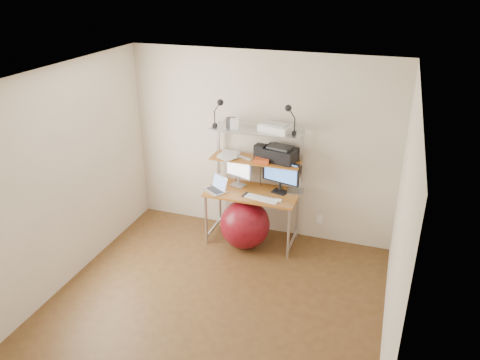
# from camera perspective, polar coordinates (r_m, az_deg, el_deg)

# --- Properties ---
(room) EXTENTS (3.60, 3.60, 3.60)m
(room) POSITION_cam_1_polar(r_m,az_deg,el_deg) (4.68, -3.66, -3.13)
(room) COLOR brown
(room) RESTS_ON ground
(computer_desk) EXTENTS (1.20, 0.60, 1.57)m
(computer_desk) POSITION_cam_1_polar(r_m,az_deg,el_deg) (6.08, 1.73, 0.63)
(computer_desk) COLOR #AE6622
(computer_desk) RESTS_ON ground
(desktop) EXTENTS (1.20, 0.60, 0.00)m
(desktop) POSITION_cam_1_polar(r_m,az_deg,el_deg) (6.12, 1.54, -1.44)
(desktop) COLOR #AE6622
(desktop) RESTS_ON computer_desk
(mid_shelf) EXTENTS (1.18, 0.34, 0.00)m
(mid_shelf) POSITION_cam_1_polar(r_m,az_deg,el_deg) (6.06, 1.94, 2.57)
(mid_shelf) COLOR #AE6622
(mid_shelf) RESTS_ON computer_desk
(top_shelf) EXTENTS (1.18, 0.34, 0.00)m
(top_shelf) POSITION_cam_1_polar(r_m,az_deg,el_deg) (5.93, 2.00, 6.16)
(top_shelf) COLOR #BBBABF
(top_shelf) RESTS_ON computer_desk
(floor) EXTENTS (3.60, 3.60, 0.00)m
(floor) POSITION_cam_1_polar(r_m,az_deg,el_deg) (5.37, -3.29, -15.03)
(floor) COLOR brown
(floor) RESTS_ON ground
(wall_outlet) EXTENTS (0.08, 0.01, 0.12)m
(wall_outlet) POSITION_cam_1_polar(r_m,az_deg,el_deg) (6.46, 9.66, -4.72)
(wall_outlet) COLOR white
(wall_outlet) RESTS_ON room
(monitor_silver) EXTENTS (0.40, 0.20, 0.46)m
(monitor_silver) POSITION_cam_1_polar(r_m,az_deg,el_deg) (6.20, -0.18, 1.44)
(monitor_silver) COLOR #B1B1B6
(monitor_silver) RESTS_ON desktop
(monitor_black) EXTENTS (0.51, 0.19, 0.52)m
(monitor_black) POSITION_cam_1_polar(r_m,az_deg,el_deg) (6.03, 4.98, 0.81)
(monitor_black) COLOR black
(monitor_black) RESTS_ON desktop
(laptop) EXTENTS (0.37, 0.35, 0.26)m
(laptop) POSITION_cam_1_polar(r_m,az_deg,el_deg) (6.14, -2.79, -0.92)
(laptop) COLOR silver
(laptop) RESTS_ON desktop
(keyboard) EXTENTS (0.45, 0.19, 0.01)m
(keyboard) POSITION_cam_1_polar(r_m,az_deg,el_deg) (5.93, 2.65, -2.28)
(keyboard) COLOR white
(keyboard) RESTS_ON desktop
(mouse) EXTENTS (0.09, 0.06, 0.02)m
(mouse) POSITION_cam_1_polar(r_m,az_deg,el_deg) (5.89, 4.69, -2.49)
(mouse) COLOR white
(mouse) RESTS_ON desktop
(mac_mini) EXTENTS (0.23, 0.23, 0.04)m
(mac_mini) POSITION_cam_1_polar(r_m,az_deg,el_deg) (6.10, 6.75, -1.46)
(mac_mini) COLOR silver
(mac_mini) RESTS_ON desktop
(phone) EXTENTS (0.10, 0.15, 0.01)m
(phone) POSITION_cam_1_polar(r_m,az_deg,el_deg) (6.02, 0.78, -1.81)
(phone) COLOR black
(phone) RESTS_ON desktop
(printer) EXTENTS (0.47, 0.37, 0.20)m
(printer) POSITION_cam_1_polar(r_m,az_deg,el_deg) (6.00, 4.86, 3.19)
(printer) COLOR black
(printer) RESTS_ON mid_shelf
(nas_cube) EXTENTS (0.15, 0.15, 0.20)m
(nas_cube) POSITION_cam_1_polar(r_m,az_deg,el_deg) (6.04, 2.48, 3.46)
(nas_cube) COLOR black
(nas_cube) RESTS_ON mid_shelf
(red_box) EXTENTS (0.21, 0.15, 0.05)m
(red_box) POSITION_cam_1_polar(r_m,az_deg,el_deg) (5.95, 2.67, 2.39)
(red_box) COLOR #CF4F21
(red_box) RESTS_ON mid_shelf
(scanner) EXTENTS (0.43, 0.33, 0.10)m
(scanner) POSITION_cam_1_polar(r_m,az_deg,el_deg) (5.86, 4.36, 6.39)
(scanner) COLOR white
(scanner) RESTS_ON top_shelf
(box_white) EXTENTS (0.13, 0.12, 0.13)m
(box_white) POSITION_cam_1_polar(r_m,az_deg,el_deg) (5.94, -0.68, 6.86)
(box_white) COLOR white
(box_white) RESTS_ON top_shelf
(box_grey) EXTENTS (0.13, 0.13, 0.11)m
(box_grey) POSITION_cam_1_polar(r_m,az_deg,el_deg) (6.03, -1.16, 7.05)
(box_grey) COLOR #303133
(box_grey) RESTS_ON top_shelf
(clip_lamp_left) EXTENTS (0.15, 0.08, 0.37)m
(clip_lamp_left) POSITION_cam_1_polar(r_m,az_deg,el_deg) (5.92, -2.56, 8.88)
(clip_lamp_left) COLOR black
(clip_lamp_left) RESTS_ON top_shelf
(clip_lamp_right) EXTENTS (0.15, 0.08, 0.38)m
(clip_lamp_right) POSITION_cam_1_polar(r_m,az_deg,el_deg) (5.68, 6.06, 8.11)
(clip_lamp_right) COLOR black
(clip_lamp_right) RESTS_ON top_shelf
(exercise_ball) EXTENTS (0.66, 0.66, 0.66)m
(exercise_ball) POSITION_cam_1_polar(r_m,az_deg,el_deg) (6.19, 0.60, -5.41)
(exercise_ball) COLOR maroon
(exercise_ball) RESTS_ON floor
(paper_stack) EXTENTS (0.34, 0.41, 0.02)m
(paper_stack) POSITION_cam_1_polar(r_m,az_deg,el_deg) (6.17, -1.38, 3.08)
(paper_stack) COLOR white
(paper_stack) RESTS_ON mid_shelf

